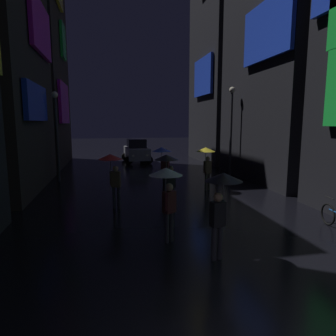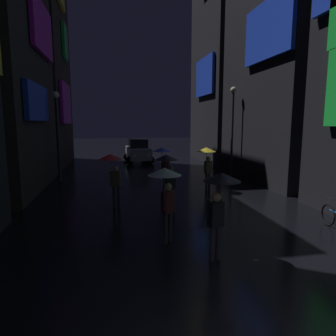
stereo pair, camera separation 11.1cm
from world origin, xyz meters
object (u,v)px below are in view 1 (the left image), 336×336
Objects in this scene: pedestrian_near_crossing_black at (168,166)px; pedestrian_midstreet_left_red at (112,166)px; pedestrian_foreground_right_clear at (167,184)px; pedestrian_far_right_blue at (163,157)px; streetlamp_left_far at (56,125)px; pedestrian_midstreet_centre_yellow at (206,157)px; streetlamp_right_far at (231,121)px; car_distant at (136,151)px; pedestrian_foreground_left_black at (222,192)px.

pedestrian_near_crossing_black is 1.00× the size of pedestrian_midstreet_left_red.
pedestrian_midstreet_left_red is (-1.38, 3.71, 0.00)m from pedestrian_foreground_right_clear.
streetlamp_left_far is at bearing 147.18° from pedestrian_far_right_blue.
streetlamp_right_far is at bearing 51.43° from pedestrian_midstreet_centre_yellow.
streetlamp_left_far reaches higher than pedestrian_near_crossing_black.
streetlamp_left_far reaches higher than pedestrian_midstreet_centre_yellow.
car_distant is 0.85× the size of streetlamp_left_far.
streetlamp_right_far reaches higher than pedestrian_midstreet_left_red.
pedestrian_foreground_right_clear is 6.69m from pedestrian_midstreet_centre_yellow.
pedestrian_midstreet_centre_yellow is 1.00× the size of pedestrian_midstreet_left_red.
streetlamp_left_far is at bearing 126.76° from pedestrian_near_crossing_black.
pedestrian_midstreet_centre_yellow and pedestrian_midstreet_left_red have the same top height.
pedestrian_foreground_right_clear is 1.58m from pedestrian_foreground_left_black.
pedestrian_near_crossing_black and pedestrian_midstreet_left_red have the same top height.
pedestrian_near_crossing_black is 3.69m from pedestrian_midstreet_centre_yellow.
pedestrian_far_right_blue is 1.00× the size of pedestrian_midstreet_left_red.
pedestrian_foreground_left_black is 18.31m from car_distant.
car_distant is at bearing 121.93° from streetlamp_right_far.
pedestrian_foreground_left_black is (-2.00, -7.06, 0.00)m from pedestrian_midstreet_centre_yellow.
streetlamp_right_far is 1.08× the size of streetlamp_left_far.
streetlamp_left_far reaches higher than pedestrian_midstreet_left_red.
pedestrian_midstreet_left_red is at bearing 165.06° from pedestrian_near_crossing_black.
pedestrian_midstreet_left_red is at bearing -133.03° from pedestrian_far_right_blue.
streetlamp_left_far is at bearing -124.32° from car_distant.
streetlamp_left_far reaches higher than pedestrian_foreground_right_clear.
pedestrian_foreground_right_clear is 3.96m from pedestrian_midstreet_left_red.
pedestrian_near_crossing_black is at bearing -53.24° from streetlamp_left_far.
pedestrian_far_right_blue is at bearing -148.08° from streetlamp_right_far.
streetlamp_right_far is (4.69, 2.92, 1.69)m from pedestrian_far_right_blue.
streetlamp_left_far is (-10.00, 0.50, -0.22)m from streetlamp_right_far.
pedestrian_near_crossing_black is 1.00× the size of pedestrian_foreground_left_black.
streetlamp_right_far is at bearing 31.92° from pedestrian_far_right_blue.
pedestrian_far_right_blue is 1.00× the size of pedestrian_foreground_left_black.
pedestrian_near_crossing_black and pedestrian_foreground_left_black have the same top height.
pedestrian_foreground_left_black is (2.48, -4.84, 0.00)m from pedestrian_midstreet_left_red.
pedestrian_foreground_right_clear is at bearing -101.76° from pedestrian_near_crossing_black.
pedestrian_foreground_left_black reaches higher than car_distant.
pedestrian_foreground_right_clear and pedestrian_foreground_left_black have the same top height.
pedestrian_foreground_left_black is at bearing -105.83° from pedestrian_midstreet_centre_yellow.
pedestrian_midstreet_left_red is at bearing 117.15° from pedestrian_foreground_left_black.
pedestrian_far_right_blue and pedestrian_foreground_left_black have the same top height.
pedestrian_midstreet_centre_yellow is at bearing 48.48° from pedestrian_near_crossing_black.
pedestrian_midstreet_centre_yellow is 0.40× the size of streetlamp_right_far.
pedestrian_far_right_blue is 7.45m from pedestrian_foreground_left_black.
pedestrian_far_right_blue is 2.09m from pedestrian_midstreet_centre_yellow.
pedestrian_foreground_right_clear is at bearing -121.88° from streetlamp_right_far.
pedestrian_midstreet_centre_yellow is at bearing -27.42° from streetlamp_left_far.
car_distant is (0.15, 14.00, -0.74)m from pedestrian_near_crossing_black.
streetlamp_left_far is (-4.25, 9.74, 1.47)m from pedestrian_foreground_right_clear.
pedestrian_foreground_right_clear is 0.50× the size of car_distant.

